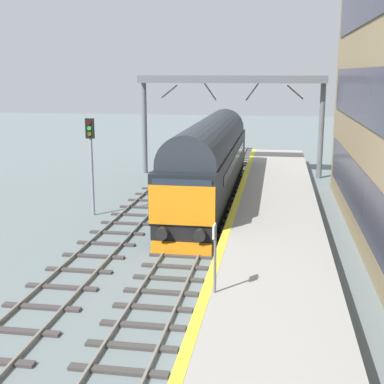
# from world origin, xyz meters

# --- Properties ---
(ground_plane) EXTENTS (140.00, 140.00, 0.00)m
(ground_plane) POSITION_xyz_m (0.00, 0.00, 0.00)
(ground_plane) COLOR slate
(ground_plane) RESTS_ON ground
(track_main) EXTENTS (2.50, 60.00, 0.15)m
(track_main) POSITION_xyz_m (0.00, -0.00, 0.05)
(track_main) COLOR gray
(track_main) RESTS_ON ground
(track_adjacent_west) EXTENTS (2.50, 60.00, 0.15)m
(track_adjacent_west) POSITION_xyz_m (-3.39, 0.00, 0.06)
(track_adjacent_west) COLOR slate
(track_adjacent_west) RESTS_ON ground
(station_platform) EXTENTS (4.00, 44.00, 1.01)m
(station_platform) POSITION_xyz_m (3.60, 0.00, 0.50)
(station_platform) COLOR #A39E96
(station_platform) RESTS_ON ground
(diesel_locomotive) EXTENTS (2.74, 17.93, 4.68)m
(diesel_locomotive) POSITION_xyz_m (0.00, 7.24, 2.48)
(diesel_locomotive) COLOR black
(diesel_locomotive) RESTS_ON ground
(signal_post_near) EXTENTS (0.44, 0.22, 4.91)m
(signal_post_near) POSITION_xyz_m (-5.52, 3.73, 3.13)
(signal_post_near) COLOR gray
(signal_post_near) RESTS_ON ground
(platform_number_sign) EXTENTS (0.10, 0.44, 1.98)m
(platform_number_sign) POSITION_xyz_m (1.99, -7.33, 2.32)
(platform_number_sign) COLOR slate
(platform_number_sign) RESTS_ON station_platform
(overhead_footbridge) EXTENTS (12.69, 2.00, 6.91)m
(overhead_footbridge) POSITION_xyz_m (0.36, 15.63, 6.26)
(overhead_footbridge) COLOR slate
(overhead_footbridge) RESTS_ON ground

